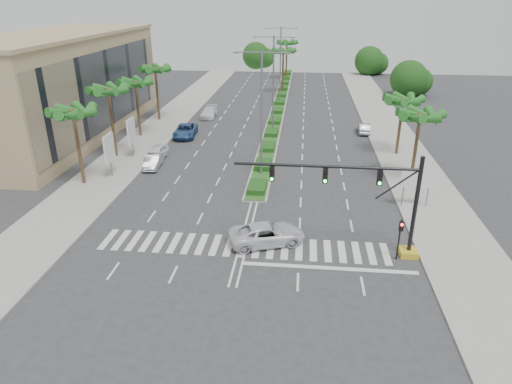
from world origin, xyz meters
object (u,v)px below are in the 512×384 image
Objects in this scene: car_parked_b at (154,161)px; car_parked_d at (209,112)px; car_parked_a at (157,153)px; car_crossing at (267,234)px; car_right at (364,128)px; car_parked_c at (185,131)px.

car_parked_d is (1.55, 21.41, 0.06)m from car_parked_b.
car_crossing reaches higher than car_parked_a.
car_right is at bearing -17.20° from car_parked_d.
car_parked_a is 26.82m from car_right.
car_parked_d is at bearing 86.84° from car_parked_a.
car_crossing is at bearing 72.77° from car_right.
car_crossing is (12.99, -14.53, 0.10)m from car_parked_b.
car_parked_c is (0.55, 11.28, 0.10)m from car_parked_b.
car_parked_c is 1.11× the size of car_parked_d.
car_parked_c is 1.00× the size of car_crossing.
car_parked_a is 1.07× the size of car_right.
car_parked_d is at bearing -14.27° from car_right.
car_parked_a is 0.78× the size of car_parked_c.
car_crossing is (11.45, -35.94, 0.04)m from car_parked_d.
car_right is at bearing 5.66° from car_parked_c.
car_crossing reaches higher than car_parked_d.
car_parked_d is 1.24× the size of car_right.
car_parked_d is 0.90× the size of car_crossing.
car_parked_a is 1.07× the size of car_parked_b.
car_parked_d reaches higher than car_parked_b.
car_parked_a is 21.73m from car_crossing.
car_parked_b is at bearing 35.02° from car_right.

